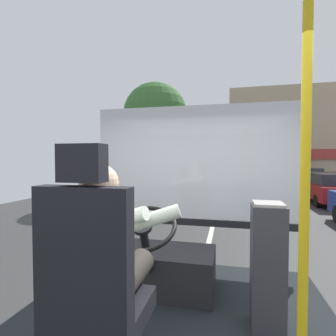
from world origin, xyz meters
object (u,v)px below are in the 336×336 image
Objects in this scene: handrail_pole at (304,226)px; parked_car_white at (303,179)px; driver_seat at (95,294)px; parked_car_red at (331,187)px; bus_driver at (106,250)px; steering_console at (158,267)px; fare_box at (268,267)px.

handrail_pole reaches higher than parked_car_white.
driver_seat is 0.33× the size of parked_car_red.
driver_seat is 0.22m from bus_driver.
driver_seat is 0.36× the size of parked_car_white.
driver_seat is 16.87m from parked_car_white.
parked_car_red is at bearing -90.65° from parked_car_white.
parked_car_white is at bearing 75.57° from handrail_pole.
bus_driver is 0.40× the size of handrail_pole.
driver_seat is 1.28m from steering_console.
driver_seat is 12.49m from parked_car_red.
bus_driver is 0.21× the size of parked_car_white.
handrail_pole is 0.93m from fare_box.
handrail_pole is 16.54m from parked_car_white.
steering_console is 15.70m from parked_car_white.
parked_car_white is (4.16, 15.22, -0.42)m from fare_box.
steering_console reaches higher than parked_car_white.
handrail_pole is (1.00, -0.06, 0.22)m from bus_driver.
bus_driver reaches higher than parked_car_red.
steering_console is at bearing 90.00° from bus_driver.
steering_console is 0.55× the size of handrail_pole.
steering_console is 11.37m from parked_car_red.
handrail_pole is (1.00, 0.07, 0.40)m from driver_seat.
driver_seat is at bearing -107.68° from parked_car_white.
handrail_pole reaches higher than parked_car_red.
driver_seat is 1.29m from fare_box.
bus_driver is 0.81× the size of fare_box.
handrail_pole is (1.00, -1.15, 0.77)m from steering_console.
fare_box is (0.96, 0.71, -0.29)m from bus_driver.
parked_car_white reaches higher than parked_car_red.
handrail_pole is 0.47× the size of parked_car_red.
parked_car_white is (5.12, 15.93, -0.71)m from bus_driver.
driver_seat reaches higher than fare_box.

